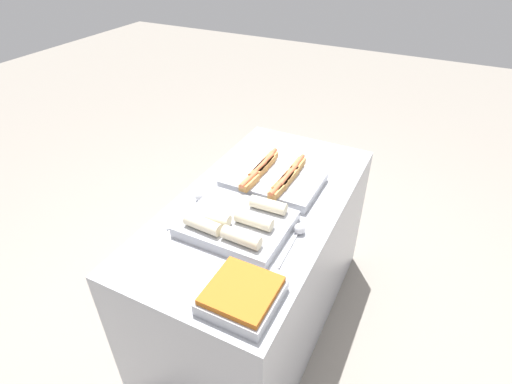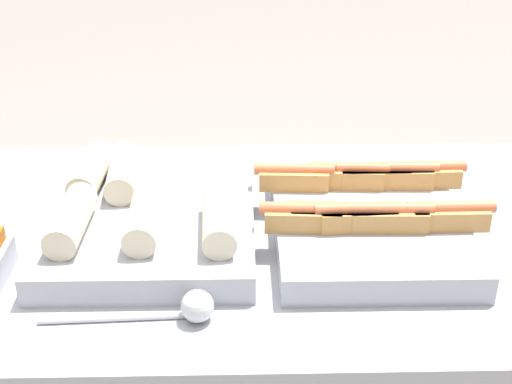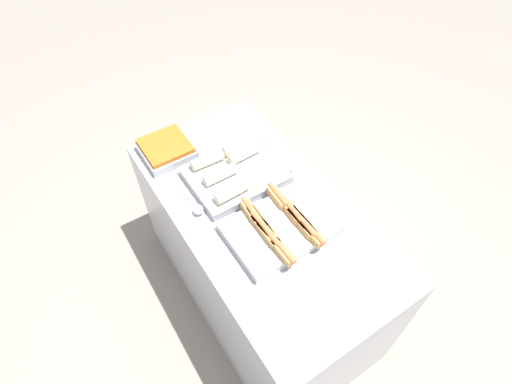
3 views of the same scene
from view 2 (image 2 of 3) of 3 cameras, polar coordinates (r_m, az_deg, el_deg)
tray_hotdogs at (r=1.31m, az=8.77°, el=-1.55°), size 0.41×0.47×0.10m
tray_wraps at (r=1.30m, az=-8.71°, el=-1.83°), size 0.37×0.46×0.11m
serving_spoon_near at (r=1.09m, az=-5.70°, el=-9.21°), size 0.27×0.05×0.05m
serving_spoon_far at (r=1.54m, az=-4.22°, el=2.57°), size 0.28×0.05×0.05m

